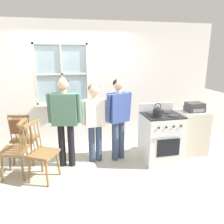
% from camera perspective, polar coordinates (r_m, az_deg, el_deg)
% --- Properties ---
extents(ground_plane, '(16.00, 16.00, 0.00)m').
position_cam_1_polar(ground_plane, '(4.00, -7.22, -15.49)').
color(ground_plane, '#B2AD9E').
extents(wall_back, '(6.40, 0.16, 2.70)m').
position_cam_1_polar(wall_back, '(4.90, -9.16, 6.73)').
color(wall_back, white).
rests_on(wall_back, ground_plane).
extents(chair_by_window, '(0.50, 0.49, 0.98)m').
position_cam_1_polar(chair_by_window, '(4.48, -21.86, -6.58)').
color(chair_by_window, olive).
rests_on(chair_by_window, ground_plane).
extents(chair_near_wall, '(0.45, 0.47, 0.98)m').
position_cam_1_polar(chair_near_wall, '(4.03, -23.89, -9.20)').
color(chair_near_wall, olive).
rests_on(chair_near_wall, ground_plane).
extents(chair_center_cluster, '(0.55, 0.56, 0.98)m').
position_cam_1_polar(chair_center_cluster, '(3.78, -17.85, -10.26)').
color(chair_center_cluster, olive).
rests_on(chair_center_cluster, ground_plane).
extents(person_elderly_left, '(0.60, 0.30, 1.63)m').
position_cam_1_polar(person_elderly_left, '(3.92, -12.23, -0.53)').
color(person_elderly_left, black).
rests_on(person_elderly_left, ground_plane).
extents(person_teen_center, '(0.51, 0.24, 1.50)m').
position_cam_1_polar(person_teen_center, '(4.06, -4.54, -0.91)').
color(person_teen_center, '#384766').
rests_on(person_teen_center, ground_plane).
extents(person_adult_right, '(0.55, 0.33, 1.58)m').
position_cam_1_polar(person_adult_right, '(4.11, 1.68, -0.18)').
color(person_adult_right, '#384766').
rests_on(person_adult_right, ground_plane).
extents(stove, '(0.71, 0.68, 1.08)m').
position_cam_1_polar(stove, '(4.32, 12.63, -6.40)').
color(stove, silver).
rests_on(stove, ground_plane).
extents(kettle, '(0.21, 0.17, 0.25)m').
position_cam_1_polar(kettle, '(3.97, 11.82, 0.11)').
color(kettle, black).
rests_on(kettle, stove).
extents(potted_plant, '(0.16, 0.16, 0.31)m').
position_cam_1_polar(potted_plant, '(4.85, -12.94, 2.93)').
color(potted_plant, '#935B3D').
rests_on(potted_plant, wall_back).
extents(handbag, '(0.24, 0.22, 0.31)m').
position_cam_1_polar(handbag, '(4.17, -23.53, -3.31)').
color(handbag, brown).
rests_on(handbag, chair_by_window).
extents(side_counter, '(0.55, 0.50, 0.90)m').
position_cam_1_polar(side_counter, '(4.83, 20.06, -4.94)').
color(side_counter, beige).
rests_on(side_counter, ground_plane).
extents(stereo, '(0.34, 0.29, 0.18)m').
position_cam_1_polar(stereo, '(4.66, 20.79, 1.20)').
color(stereo, '#38383A').
rests_on(stereo, side_counter).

